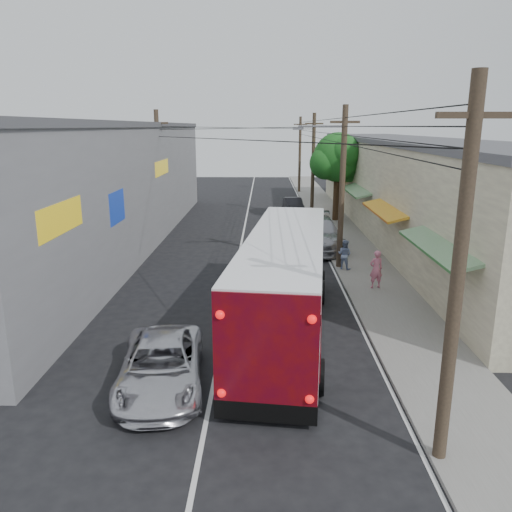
# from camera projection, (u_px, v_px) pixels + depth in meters

# --- Properties ---
(ground) EXTENTS (120.00, 120.00, 0.00)m
(ground) POSITION_uv_depth(u_px,v_px,m) (209.00, 407.00, 12.82)
(ground) COLOR black
(ground) RESTS_ON ground
(sidewalk) EXTENTS (3.00, 80.00, 0.12)m
(sidewalk) POSITION_uv_depth(u_px,v_px,m) (343.00, 238.00, 32.05)
(sidewalk) COLOR slate
(sidewalk) RESTS_ON ground
(building_right) EXTENTS (7.09, 40.00, 6.25)m
(building_right) POSITION_uv_depth(u_px,v_px,m) (408.00, 186.00, 33.14)
(building_right) COLOR beige
(building_right) RESTS_ON ground
(building_left) EXTENTS (7.20, 36.00, 7.25)m
(building_left) POSITION_uv_depth(u_px,v_px,m) (97.00, 185.00, 29.44)
(building_left) COLOR gray
(building_left) RESTS_ON ground
(utility_poles) EXTENTS (11.80, 45.28, 8.00)m
(utility_poles) POSITION_uv_depth(u_px,v_px,m) (292.00, 173.00, 31.39)
(utility_poles) COLOR #473828
(utility_poles) RESTS_ON ground
(street_tree) EXTENTS (4.40, 4.00, 6.60)m
(street_tree) POSITION_uv_depth(u_px,v_px,m) (339.00, 159.00, 36.70)
(street_tree) COLOR #3F2B19
(street_tree) RESTS_ON ground
(coach_bus) EXTENTS (3.89, 12.21, 3.46)m
(coach_bus) POSITION_uv_depth(u_px,v_px,m) (286.00, 282.00, 17.27)
(coach_bus) COLOR white
(coach_bus) RESTS_ON ground
(jeepney) EXTENTS (2.75, 5.03, 1.34)m
(jeepney) POSITION_uv_depth(u_px,v_px,m) (161.00, 365.00, 13.64)
(jeepney) COLOR silver
(jeepney) RESTS_ON ground
(parked_suv) EXTENTS (2.70, 6.36, 1.83)m
(parked_suv) POSITION_uv_depth(u_px,v_px,m) (318.00, 233.00, 29.24)
(parked_suv) COLOR #9A9BA2
(parked_suv) RESTS_ON ground
(parked_car_mid) EXTENTS (2.06, 4.17, 1.37)m
(parked_car_mid) POSITION_uv_depth(u_px,v_px,m) (309.00, 217.00, 35.73)
(parked_car_mid) COLOR #26262B
(parked_car_mid) RESTS_ON ground
(parked_car_far) EXTENTS (1.71, 4.06, 1.30)m
(parked_car_far) POSITION_uv_depth(u_px,v_px,m) (293.00, 206.00, 41.02)
(parked_car_far) COLOR black
(parked_car_far) RESTS_ON ground
(pedestrian_near) EXTENTS (0.69, 0.54, 1.69)m
(pedestrian_near) POSITION_uv_depth(u_px,v_px,m) (376.00, 269.00, 21.74)
(pedestrian_near) COLOR #D7718F
(pedestrian_near) RESTS_ON sidewalk
(pedestrian_far) EXTENTS (0.90, 0.87, 1.47)m
(pedestrian_far) POSITION_uv_depth(u_px,v_px,m) (345.00, 254.00, 24.68)
(pedestrian_far) COLOR #8091BB
(pedestrian_far) RESTS_ON sidewalk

